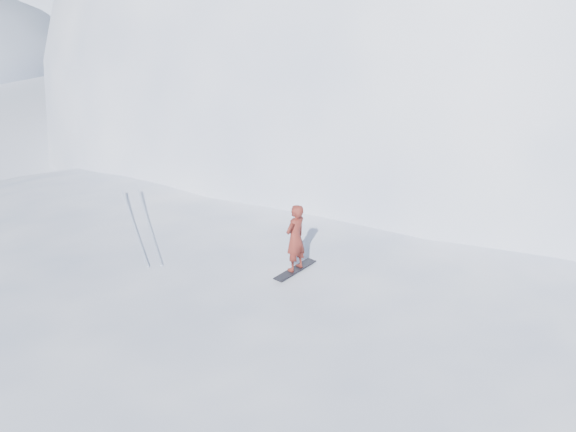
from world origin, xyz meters
name	(u,v)px	position (x,y,z in m)	size (l,w,h in m)	color
ground	(190,372)	(0.00, 0.00, 0.00)	(400.00, 400.00, 0.00)	white
near_ridge	(220,306)	(1.00, 3.00, 0.00)	(36.00, 28.00, 4.80)	white
summit_peak	(479,113)	(22.00, 26.00, 0.00)	(60.00, 56.00, 56.00)	white
peak_shoulder	(347,143)	(10.00, 20.00, 0.00)	(28.00, 24.00, 18.00)	white
wind_bumps	(169,328)	(-0.56, 2.12, 0.00)	(16.00, 14.40, 1.00)	white
snowboard	(295,270)	(2.87, 0.56, 2.41)	(1.45, 0.27, 0.02)	black
snowboarder	(295,238)	(2.87, 0.56, 3.32)	(0.65, 0.43, 1.79)	maroon
board_tracks	(141,222)	(-1.22, 4.39, 2.42)	(1.52, 5.94, 0.04)	silver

